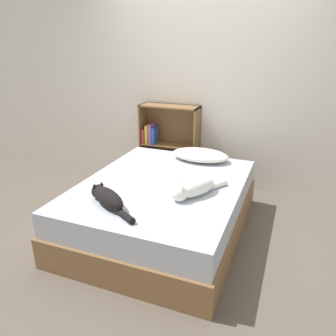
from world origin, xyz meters
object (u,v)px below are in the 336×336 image
at_px(pillow, 200,155).
at_px(bookshelf, 168,143).
at_px(bed, 163,207).
at_px(cat_light, 193,188).
at_px(cat_dark, 107,198).

xyz_separation_m(pillow, bookshelf, (-0.57, 0.47, -0.05)).
bearing_deg(bookshelf, bed, -70.89).
bearing_deg(cat_light, bed, -82.78).
relative_size(pillow, cat_dark, 1.16).
bearing_deg(cat_dark, pillow, -75.96).
height_order(cat_light, cat_dark, cat_light).
distance_m(cat_light, bookshelf, 1.58).
height_order(pillow, bookshelf, bookshelf).
bearing_deg(cat_light, bookshelf, -118.73).
height_order(bed, pillow, pillow).
bearing_deg(cat_dark, bookshelf, -53.64).
xyz_separation_m(cat_dark, bookshelf, (-0.17, 1.79, -0.06)).
bearing_deg(bed, pillow, 78.31).
xyz_separation_m(pillow, cat_dark, (-0.40, -1.32, 0.00)).
xyz_separation_m(cat_light, bookshelf, (-0.77, 1.37, -0.06)).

